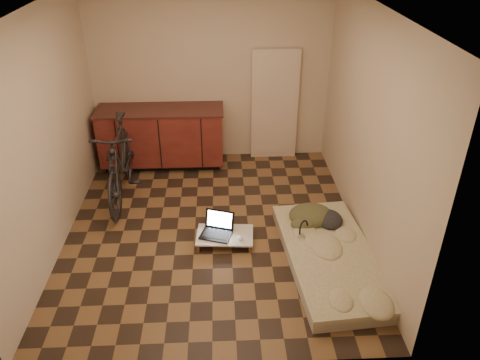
{
  "coord_description": "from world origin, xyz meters",
  "views": [
    {
      "loc": [
        0.11,
        -4.7,
        3.41
      ],
      "look_at": [
        0.35,
        0.22,
        0.55
      ],
      "focal_mm": 35.0,
      "sensor_mm": 36.0,
      "label": 1
    }
  ],
  "objects_px": {
    "futon": "(330,257)",
    "laptop": "(217,229)",
    "bicycle": "(120,157)",
    "lap_desk": "(225,235)"
  },
  "relations": [
    {
      "from": "bicycle",
      "to": "lap_desk",
      "type": "height_order",
      "value": "bicycle"
    },
    {
      "from": "laptop",
      "to": "futon",
      "type": "bearing_deg",
      "value": -2.82
    },
    {
      "from": "bicycle",
      "to": "laptop",
      "type": "bearing_deg",
      "value": -40.83
    },
    {
      "from": "futon",
      "to": "laptop",
      "type": "height_order",
      "value": "laptop"
    },
    {
      "from": "laptop",
      "to": "bicycle",
      "type": "bearing_deg",
      "value": 157.65
    },
    {
      "from": "bicycle",
      "to": "laptop",
      "type": "relative_size",
      "value": 4.34
    },
    {
      "from": "bicycle",
      "to": "futon",
      "type": "xyz_separation_m",
      "value": [
        2.5,
        -1.54,
        -0.52
      ]
    },
    {
      "from": "futon",
      "to": "laptop",
      "type": "bearing_deg",
      "value": 154.31
    },
    {
      "from": "lap_desk",
      "to": "laptop",
      "type": "xyz_separation_m",
      "value": [
        -0.09,
        0.03,
        0.06
      ]
    },
    {
      "from": "bicycle",
      "to": "laptop",
      "type": "height_order",
      "value": "bicycle"
    }
  ]
}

